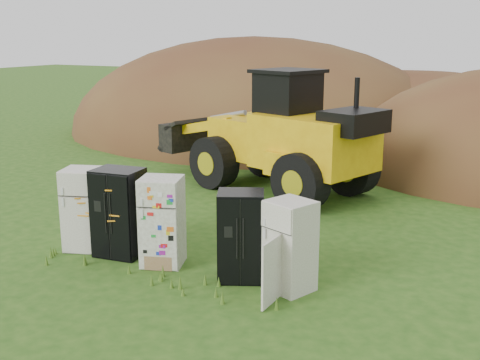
{
  "coord_description": "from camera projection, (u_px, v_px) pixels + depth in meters",
  "views": [
    {
      "loc": [
        6.16,
        -9.67,
        4.62
      ],
      "look_at": [
        0.3,
        2.0,
        1.41
      ],
      "focal_mm": 45.0,
      "sensor_mm": 36.0,
      "label": 1
    }
  ],
  "objects": [
    {
      "name": "fridge_black_side",
      "position": [
        119.0,
        212.0,
        12.67
      ],
      "size": [
        1.05,
        0.87,
        1.87
      ],
      "primitive_type": null,
      "rotation": [
        0.0,
        0.0,
        0.11
      ],
      "color": "black",
      "rests_on": "ground"
    },
    {
      "name": "wheel_loader",
      "position": [
        265.0,
        129.0,
        18.14
      ],
      "size": [
        8.05,
        5.3,
        3.61
      ],
      "primitive_type": null,
      "rotation": [
        0.0,
        0.0,
        -0.33
      ],
      "color": "yellow",
      "rests_on": "ground"
    },
    {
      "name": "dirt_mound_left",
      "position": [
        254.0,
        136.0,
        27.63
      ],
      "size": [
        18.08,
        13.56,
        8.96
      ],
      "primitive_type": "ellipsoid",
      "color": "#4F2819",
      "rests_on": "ground"
    },
    {
      "name": "fridge_black_right",
      "position": [
        241.0,
        236.0,
        11.42
      ],
      "size": [
        1.09,
        1.02,
        1.73
      ],
      "primitive_type": null,
      "rotation": [
        0.0,
        0.0,
        0.43
      ],
      "color": "black",
      "rests_on": "ground"
    },
    {
      "name": "fridge_open_door",
      "position": [
        290.0,
        246.0,
        10.94
      ],
      "size": [
        0.98,
        0.95,
        1.7
      ],
      "primitive_type": null,
      "rotation": [
        0.0,
        0.0,
        -0.38
      ],
      "color": "white",
      "rests_on": "ground"
    },
    {
      "name": "dirt_mound_back",
      "position": [
        409.0,
        140.0,
        26.56
      ],
      "size": [
        18.58,
        12.39,
        6.1
      ],
      "primitive_type": "ellipsoid",
      "color": "#4F2819",
      "rests_on": "ground"
    },
    {
      "name": "ground",
      "position": [
        183.0,
        267.0,
        12.18
      ],
      "size": [
        120.0,
        120.0,
        0.0
      ],
      "primitive_type": "plane",
      "color": "#254D14",
      "rests_on": "ground"
    },
    {
      "name": "fridge_sticker",
      "position": [
        162.0,
        221.0,
        12.15
      ],
      "size": [
        1.01,
        0.97,
        1.82
      ],
      "primitive_type": null,
      "rotation": [
        0.0,
        0.0,
        0.33
      ],
      "color": "white",
      "rests_on": "ground"
    },
    {
      "name": "fridge_leftmost",
      "position": [
        84.0,
        209.0,
        13.05
      ],
      "size": [
        1.0,
        0.98,
        1.79
      ],
      "primitive_type": null,
      "rotation": [
        0.0,
        0.0,
        0.34
      ],
      "color": "white",
      "rests_on": "ground"
    }
  ]
}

